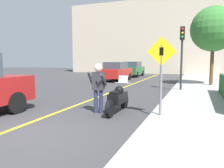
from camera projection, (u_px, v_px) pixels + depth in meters
The scene contains 11 objects.
ground_plane at pixel (25, 134), 5.47m from camera, with size 80.00×80.00×0.00m, color #38383A.
sidewalk_curb at pixel (221, 113), 7.45m from camera, with size 4.40×44.00×0.11m.
road_center_line at pixel (101, 96), 11.25m from camera, with size 0.12×36.00×0.01m.
building_backdrop at pixel (166, 36), 29.03m from camera, with size 28.00×1.20×9.99m.
motorcycle at pixel (118, 99), 7.74m from camera, with size 0.62×2.11×1.27m.
person_biker at pixel (98, 83), 7.55m from camera, with size 0.59×0.47×1.72m.
crossing_sign at pixel (161, 69), 6.78m from camera, with size 0.91×0.08×2.47m.
traffic_light at pixel (182, 46), 12.67m from camera, with size 0.26×0.30×3.67m.
street_tree at pixel (214, 29), 15.02m from camera, with size 3.10×3.10×5.43m.
parked_car_red at pixel (116, 71), 19.62m from camera, with size 1.88×4.20×1.68m.
parked_car_green at pixel (133, 69), 24.63m from camera, with size 1.88×4.20×1.68m.
Camera 1 is at (3.95, -4.16, 1.85)m, focal length 35.00 mm.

